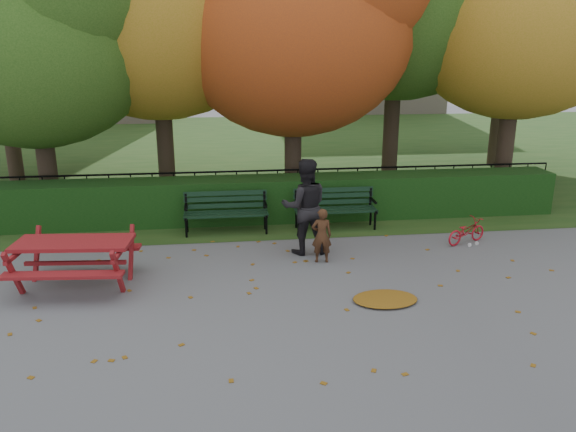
{
  "coord_description": "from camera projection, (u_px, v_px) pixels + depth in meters",
  "views": [
    {
      "loc": [
        -1.43,
        -8.03,
        3.86
      ],
      "look_at": [
        -0.23,
        1.42,
        1.0
      ],
      "focal_mm": 35.0,
      "sensor_mm": 36.0,
      "label": 1
    }
  ],
  "objects": [
    {
      "name": "picnic_table",
      "position": [
        74.0,
        251.0,
        9.3
      ],
      "size": [
        2.01,
        1.67,
        0.92
      ],
      "rotation": [
        0.0,
        0.0,
        -0.09
      ],
      "color": "maroon",
      "rests_on": "ground"
    },
    {
      "name": "bicycle",
      "position": [
        466.0,
        231.0,
        11.48
      ],
      "size": [
        1.05,
        0.71,
        0.52
      ],
      "primitive_type": "imported",
      "rotation": [
        0.0,
        0.0,
        1.98
      ],
      "color": "#B61020",
      "rests_on": "ground"
    },
    {
      "name": "tree_c",
      "position": [
        309.0,
        5.0,
        13.28
      ],
      "size": [
        6.3,
        6.0,
        8.0
      ],
      "color": "#30231A",
      "rests_on": "ground"
    },
    {
      "name": "tree_a",
      "position": [
        40.0,
        16.0,
        12.28
      ],
      "size": [
        5.88,
        5.6,
        7.48
      ],
      "color": "#30231A",
      "rests_on": "ground"
    },
    {
      "name": "grass_strip",
      "position": [
        254.0,
        149.0,
        22.21
      ],
      "size": [
        90.0,
        90.0,
        0.0
      ],
      "primitive_type": "plane",
      "color": "#1C3C14",
      "rests_on": "ground"
    },
    {
      "name": "building_right",
      "position": [
        366.0,
        12.0,
        34.75
      ],
      "size": [
        9.0,
        6.0,
        12.0
      ],
      "primitive_type": "cube",
      "color": "tan",
      "rests_on": "ground"
    },
    {
      "name": "child",
      "position": [
        322.0,
        235.0,
        10.41
      ],
      "size": [
        0.4,
        0.28,
        1.04
      ],
      "primitive_type": "imported",
      "rotation": [
        0.0,
        0.0,
        3.06
      ],
      "color": "#3F2414",
      "rests_on": "ground"
    },
    {
      "name": "ground",
      "position": [
        314.0,
        301.0,
        8.91
      ],
      "size": [
        90.0,
        90.0,
        0.0
      ],
      "primitive_type": "plane",
      "color": "slate",
      "rests_on": "ground"
    },
    {
      "name": "leaf_pile",
      "position": [
        385.0,
        299.0,
        8.91
      ],
      "size": [
        1.21,
        1.01,
        0.07
      ],
      "primitive_type": "ellipsoid",
      "rotation": [
        0.0,
        0.0,
        0.31
      ],
      "color": "brown",
      "rests_on": "ground"
    },
    {
      "name": "bench_left",
      "position": [
        226.0,
        209.0,
        12.12
      ],
      "size": [
        1.8,
        0.57,
        0.88
      ],
      "color": "black",
      "rests_on": "ground"
    },
    {
      "name": "bench_right",
      "position": [
        335.0,
        205.0,
        12.41
      ],
      "size": [
        1.8,
        0.57,
        0.88
      ],
      "color": "black",
      "rests_on": "ground"
    },
    {
      "name": "iron_fence",
      "position": [
        278.0,
        189.0,
        13.79
      ],
      "size": [
        14.0,
        0.04,
        1.02
      ],
      "color": "black",
      "rests_on": "ground"
    },
    {
      "name": "leaf_scatter",
      "position": [
        311.0,
        293.0,
        9.19
      ],
      "size": [
        9.0,
        5.7,
        0.01
      ],
      "primitive_type": null,
      "color": "brown",
      "rests_on": "ground"
    },
    {
      "name": "hedge",
      "position": [
        281.0,
        198.0,
        13.04
      ],
      "size": [
        13.0,
        0.9,
        1.0
      ],
      "primitive_type": "cube",
      "color": "black",
      "rests_on": "ground"
    },
    {
      "name": "adult",
      "position": [
        305.0,
        207.0,
        10.78
      ],
      "size": [
        0.91,
        0.71,
        1.87
      ],
      "primitive_type": "imported",
      "rotation": [
        0.0,
        0.0,
        3.14
      ],
      "color": "black",
      "rests_on": "ground"
    }
  ]
}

